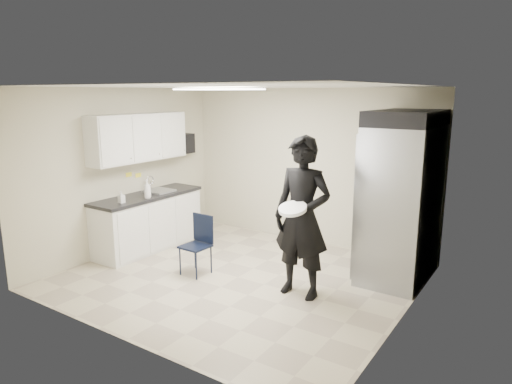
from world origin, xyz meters
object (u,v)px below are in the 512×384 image
Objects in this scene: commercial_fridge at (401,203)px; man_tuxedo at (302,218)px; folding_chair at (195,246)px; lower_counter at (149,223)px.

commercial_fridge is 1.53m from man_tuxedo.
commercial_fridge reaches higher than folding_chair.
lower_counter is 3.98m from commercial_fridge.
folding_chair is 0.40× the size of man_tuxedo.
lower_counter is 1.44m from folding_chair.
commercial_fridge is at bearing 15.88° from lower_counter.
folding_chair is (1.38, -0.43, -0.02)m from lower_counter.
folding_chair is (-2.40, -1.50, -0.64)m from commercial_fridge.
folding_chair is at bearing -147.98° from commercial_fridge.
commercial_fridge is 2.57× the size of folding_chair.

